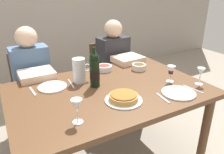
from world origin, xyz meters
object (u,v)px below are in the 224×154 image
at_px(salad_bowl, 104,67).
at_px(dinner_plate_right_setting, 52,87).
at_px(wine_glass_left_diner, 201,73).
at_px(chair_right, 108,73).
at_px(diner_left, 35,86).
at_px(dinner_plate_left_setting, 178,93).
at_px(diner_right, 119,70).
at_px(dining_table, 109,99).
at_px(wine_glass_centre, 77,106).
at_px(water_pitcher, 79,72).
at_px(wine_bottle, 95,70).
at_px(chair_left, 32,88).
at_px(olive_bowl, 139,66).
at_px(wine_glass_right_diner, 171,71).
at_px(baked_tart, 124,97).

xyz_separation_m(salad_bowl, dinner_plate_right_setting, (-0.52, -0.13, -0.02)).
bearing_deg(wine_glass_left_diner, chair_right, 101.08).
relative_size(dinner_plate_right_setting, diner_left, 0.19).
distance_m(dinner_plate_left_setting, diner_right, 0.97).
distance_m(dining_table, salad_bowl, 0.41).
height_order(salad_bowl, wine_glass_centre, wine_glass_centre).
height_order(water_pitcher, wine_glass_left_diner, water_pitcher).
height_order(wine_bottle, diner_right, diner_right).
xyz_separation_m(water_pitcher, dinner_plate_right_setting, (-0.23, 0.00, -0.08)).
xyz_separation_m(water_pitcher, chair_left, (-0.30, 0.66, -0.35)).
bearing_deg(wine_bottle, dinner_plate_left_setting, -41.10).
relative_size(dinner_plate_left_setting, diner_right, 0.21).
bearing_deg(wine_glass_centre, diner_right, 48.26).
relative_size(dining_table, salad_bowl, 10.60).
xyz_separation_m(dining_table, olive_bowl, (0.44, 0.22, 0.13)).
xyz_separation_m(salad_bowl, wine_glass_right_diner, (0.36, -0.49, 0.07)).
relative_size(dining_table, baked_tart, 5.74).
bearing_deg(water_pitcher, chair_right, 46.73).
height_order(chair_right, diner_right, diner_right).
height_order(wine_bottle, wine_glass_right_diner, wine_bottle).
height_order(dinner_plate_left_setting, diner_left, diner_left).
height_order(baked_tart, dinner_plate_right_setting, baked_tart).
bearing_deg(baked_tart, dining_table, 87.64).
bearing_deg(wine_bottle, salad_bowl, 50.57).
distance_m(baked_tart, wine_glass_left_diner, 0.68).
bearing_deg(wine_glass_centre, dinner_plate_right_setting, 90.49).
xyz_separation_m(baked_tart, salad_bowl, (0.15, 0.58, 0.00)).
bearing_deg(chair_left, diner_right, 163.11).
xyz_separation_m(wine_bottle, baked_tart, (0.07, -0.31, -0.11)).
bearing_deg(baked_tart, salad_bowl, 75.42).
bearing_deg(wine_glass_centre, wine_glass_left_diner, 1.43).
height_order(dinner_plate_left_setting, dinner_plate_right_setting, same).
xyz_separation_m(dining_table, dinner_plate_left_setting, (0.40, -0.33, 0.10)).
bearing_deg(wine_bottle, wine_glass_right_diner, -20.89).
relative_size(wine_bottle, wine_glass_centre, 2.10).
height_order(wine_glass_right_diner, dinner_plate_left_setting, wine_glass_right_diner).
height_order(wine_bottle, chair_left, wine_bottle).
bearing_deg(dining_table, olive_bowl, 26.90).
relative_size(olive_bowl, chair_left, 0.15).
bearing_deg(chair_right, baked_tart, 62.80).
relative_size(salad_bowl, wine_glass_left_diner, 1.00).
relative_size(dining_table, water_pitcher, 7.40).
distance_m(dining_table, wine_bottle, 0.26).
xyz_separation_m(water_pitcher, wine_glass_left_diner, (0.82, -0.51, 0.01)).
relative_size(salad_bowl, dinner_plate_left_setting, 0.57).
relative_size(wine_bottle, dinner_plate_left_setting, 1.28).
relative_size(wine_glass_right_diner, dinner_plate_left_setting, 0.56).
xyz_separation_m(wine_glass_left_diner, dinner_plate_right_setting, (-1.05, 0.52, -0.10)).
distance_m(olive_bowl, wine_glass_centre, 0.98).
height_order(wine_bottle, wine_glass_left_diner, wine_bottle).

